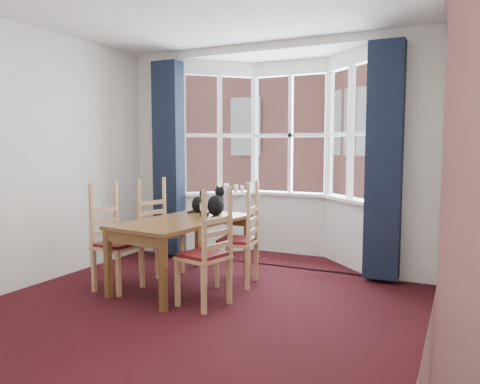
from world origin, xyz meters
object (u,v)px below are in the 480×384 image
Objects in this scene: dining_table at (183,227)px; chair_right_near at (211,258)px; candle_tall at (226,188)px; candle_extra at (242,189)px; candle_short at (236,189)px; cat_right at (216,204)px; wine_bottle at (203,205)px; chair_left_far at (157,233)px; chair_right_far at (245,242)px; chair_left_near at (111,245)px; cat_left at (199,203)px.

dining_table is 1.80× the size of chair_right_near.
candle_extra is at bearing 12.44° from candle_tall.
dining_table is 14.76× the size of candle_short.
cat_right is 0.16m from wine_bottle.
chair_left_far is (-0.59, 0.34, -0.18)m from dining_table.
dining_table is 0.52m from cat_right.
wine_bottle is at bearing -179.22° from chair_right_far.
cat_right reaches higher than candle_short.
candle_tall is at bearing 80.90° from chair_left_near.
candle_short is at bearing 95.88° from dining_table.
cat_left is at bearing 102.20° from dining_table.
chair_right_near is at bearing -54.69° from cat_left.
candle_tall reaches higher than chair_left_far.
candle_extra is at bearing 116.63° from chair_right_far.
cat_right reaches higher than dining_table.
chair_left_near is 2.62× the size of cat_right.
chair_right_far is 1.65m from candle_tall.
chair_right_far is 7.60× the size of candle_tall.
chair_right_far is 0.59m from cat_right.
candle_extra is at bearing 69.09° from chair_left_far.
chair_right_far is at bearing -63.37° from candle_extra.
chair_left_near is 1.00× the size of chair_left_far.
cat_right is at bearing 163.97° from chair_right_far.
chair_right_near is 1.03m from wine_bottle.
chair_left_far reaches higher than dining_table.
candle_extra is (0.55, 2.09, 0.45)m from chair_left_near.
wine_bottle is 2.64× the size of candle_short.
candle_short reaches higher than chair_right_far.
candle_short is at bearing -167.05° from candle_extra.
candle_short reaches higher than chair_right_near.
chair_left_far is 3.12× the size of wine_bottle.
chair_left_far and chair_right_far have the same top height.
candle_short reaches higher than chair_left_far.
chair_right_near is (0.61, -0.48, -0.18)m from dining_table.
chair_right_far reaches higher than dining_table.
chair_left_near is 7.60× the size of candle_tall.
candle_extra reaches higher than chair_left_near.
wine_bottle is 3.09× the size of candle_extra.
candle_short is (-0.78, 2.13, 0.45)m from chair_right_near.
wine_bottle is at bearing -2.42° from chair_left_far.
chair_right_far is at bearing -1.02° from chair_left_far.
chair_right_near is (1.25, -0.06, 0.00)m from chair_left_near.
chair_right_far is 1.60m from candle_short.
chair_right_far is at bearing 28.19° from dining_table.
cat_left reaches higher than chair_right_near.
wine_bottle is (-0.52, -0.01, 0.39)m from chair_right_far.
chair_left_far is at bearing 145.72° from chair_right_near.
chair_left_far is at bearing -110.91° from candle_extra.
cat_right is at bearing 7.40° from chair_left_far.
candle_tall is (-0.31, 1.62, 0.28)m from dining_table.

